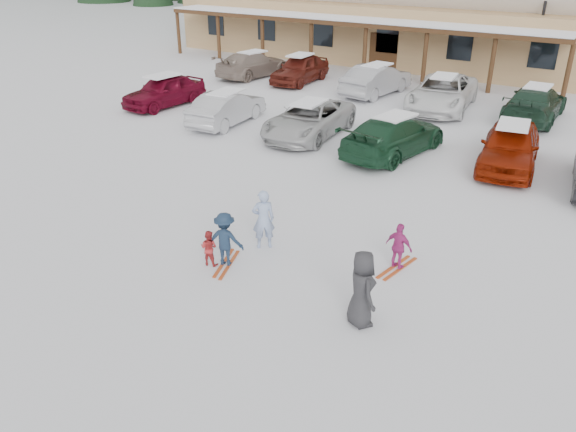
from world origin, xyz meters
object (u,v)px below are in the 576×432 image
Objects in this scene: parked_car_9 at (376,80)px; child_navy at (225,239)px; child_magenta at (399,247)px; parked_car_8 at (300,69)px; parked_car_2 at (309,119)px; parked_car_11 at (535,103)px; bystander_dark at (362,289)px; parked_car_10 at (442,93)px; toddler_red at (209,248)px; parked_car_1 at (227,108)px; parked_car_3 at (394,135)px; parked_car_4 at (510,146)px; adult_skier at (263,219)px; parked_car_0 at (164,91)px; parked_car_7 at (253,64)px; lamp_post at (543,14)px.

child_navy is at bearing 109.46° from parked_car_9.
parked_car_8 is (-12.50, 15.77, 0.17)m from child_magenta.
parked_car_11 is at bearing 41.05° from parked_car_2.
bystander_dark is 17.54m from parked_car_10.
toddler_red is 17.77m from parked_car_11.
parked_car_9 is at bearing -116.77° from parked_car_1.
parked_car_1 is at bearing -71.32° from child_navy.
parked_car_3 is at bearing -110.85° from child_navy.
parked_car_2 is at bearing -37.56° from child_magenta.
parked_car_10 is (8.53, -1.17, 0.02)m from parked_car_8.
bystander_dark reaches higher than child_magenta.
parked_car_4 is at bearing -83.91° from child_magenta.
adult_skier is at bearing -95.09° from parked_car_10.
parked_car_1 is at bearing -23.78° from child_magenta.
adult_skier is at bearing -32.78° from parked_car_0.
parked_car_9 is at bearing -96.21° from child_navy.
parked_car_8 is at bearing 2.80° from parked_car_9.
parked_car_1 is at bearing 34.87° from parked_car_11.
parked_car_7 is at bearing -8.96° from bystander_dark.
parked_car_0 is at bearing -53.55° from toddler_red.
lamp_post is 8.38m from parked_car_11.
parked_car_8 is at bearing -147.58° from lamp_post.
parked_car_1 is 8.83m from parked_car_9.
parked_car_1 is 0.82× the size of parked_car_11.
lamp_post is 7.19× the size of toddler_red.
parked_car_4 reaches higher than parked_car_3.
toddler_red is 0.16× the size of parked_car_10.
child_magenta is 20.12m from parked_car_8.
parked_car_11 reaches higher than child_navy.
toddler_red is 18.19m from parked_car_9.
adult_skier is 0.95× the size of bystander_dark.
parked_car_3 reaches higher than toddler_red.
parked_car_10 is at bearing 60.99° from parked_car_2.
child_navy is 18.06m from parked_car_9.
bystander_dark reaches higher than parked_car_0.
adult_skier is 1.33× the size of child_magenta.
parked_car_4 is 0.89× the size of parked_car_11.
lamp_post is at bearing 50.66° from parked_car_0.
parked_car_7 is (-12.29, 16.44, -0.08)m from adult_skier.
parked_car_2 is 1.00× the size of parked_car_3.
parked_car_8 is at bearing 73.84° from parked_car_0.
parked_car_4 is at bearing -52.04° from bystander_dark.
parked_car_9 is 0.90× the size of parked_car_11.
parked_car_11 is (15.36, 7.04, 0.02)m from parked_car_0.
child_magenta is 0.28× the size of parked_car_1.
parked_car_1 reaches higher than toddler_red.
child_navy is at bearing -119.66° from parked_car_4.
parked_car_0 is (-13.73, -14.73, -2.93)m from lamp_post.
child_navy is at bearing 77.65° from parked_car_11.
parked_car_8 is (-9.18, 16.64, -0.03)m from adult_skier.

